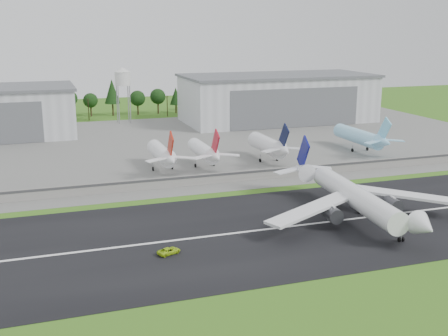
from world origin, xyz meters
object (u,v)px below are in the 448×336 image
object	(u,v)px
parked_jet_skyblue	(363,137)
main_airliner	(356,202)
parked_jet_red_b	(206,152)
parked_jet_red_a	(163,154)
ground_vehicle	(169,251)
parked_jet_navy	(270,146)

from	to	relation	value
parked_jet_skyblue	main_airliner	bearing A→B (deg)	-123.19
main_airliner	parked_jet_red_b	distance (m)	70.20
parked_jet_red_a	parked_jet_skyblue	size ratio (longest dim) A/B	0.84
main_airliner	parked_jet_red_a	world-z (taller)	main_airliner
main_airliner	parked_jet_red_a	bearing A→B (deg)	-55.66
ground_vehicle	parked_jet_red_b	size ratio (longest dim) A/B	0.17
parked_jet_red_a	parked_jet_navy	xyz separation A→B (m)	(40.99, 0.04, 0.30)
ground_vehicle	parked_jet_navy	xyz separation A→B (m)	(56.46, 74.24, 5.54)
parked_jet_red_b	parked_jet_navy	xyz separation A→B (m)	(25.37, 0.07, 0.45)
ground_vehicle	parked_jet_red_a	bearing A→B (deg)	-33.84
parked_jet_skyblue	parked_jet_navy	bearing A→B (deg)	-173.36
ground_vehicle	parked_jet_navy	size ratio (longest dim) A/B	0.17
main_airliner	parked_jet_red_a	distance (m)	76.38
parked_jet_red_b	parked_jet_navy	size ratio (longest dim) A/B	1.00
parked_jet_red_a	parked_jet_red_b	bearing A→B (deg)	-0.10
ground_vehicle	parked_jet_red_b	bearing A→B (deg)	-44.80
main_airliner	parked_jet_navy	xyz separation A→B (m)	(4.30, 67.03, 1.50)
ground_vehicle	parked_jet_red_a	distance (m)	75.98
parked_jet_red_a	parked_jet_skyblue	xyz separation A→B (m)	(83.79, 5.03, 0.12)
main_airliner	parked_jet_red_b	bearing A→B (deg)	-66.90
parked_jet_red_b	parked_jet_skyblue	bearing A→B (deg)	4.24
main_airliner	parked_jet_navy	world-z (taller)	main_airliner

